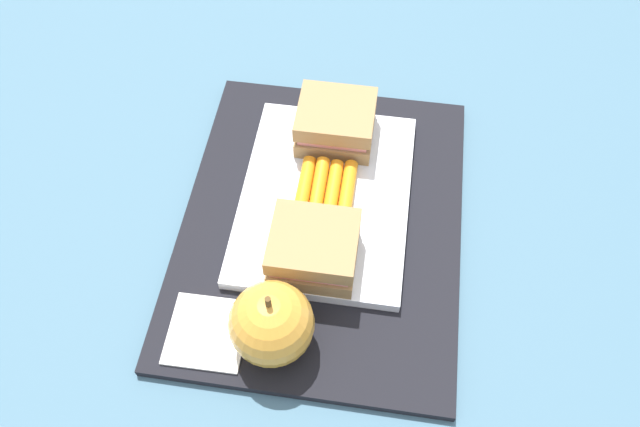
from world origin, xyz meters
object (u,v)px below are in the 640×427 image
(sandwich_half_right, at_px, (314,248))
(sandwich_half_left, at_px, (336,122))
(carrot_sticks_bundle, at_px, (325,191))
(apple, at_px, (272,324))
(paper_napkin, at_px, (207,332))
(food_tray, at_px, (325,197))

(sandwich_half_right, bearing_deg, sandwich_half_left, 180.00)
(carrot_sticks_bundle, relative_size, apple, 0.91)
(sandwich_half_left, xyz_separation_m, apple, (0.24, -0.02, 0.00))
(carrot_sticks_bundle, relative_size, paper_napkin, 1.11)
(apple, bearing_deg, carrot_sticks_bundle, 171.17)
(food_tray, distance_m, sandwich_half_left, 0.08)
(food_tray, height_order, paper_napkin, food_tray)
(carrot_sticks_bundle, bearing_deg, paper_napkin, -28.35)
(sandwich_half_right, bearing_deg, apple, -16.72)
(food_tray, height_order, sandwich_half_right, sandwich_half_right)
(apple, height_order, paper_napkin, apple)
(sandwich_half_left, xyz_separation_m, paper_napkin, (0.24, -0.09, -0.03))
(apple, distance_m, paper_napkin, 0.07)
(sandwich_half_left, distance_m, paper_napkin, 0.25)
(carrot_sticks_bundle, bearing_deg, sandwich_half_right, -0.20)
(sandwich_half_right, relative_size, paper_napkin, 1.14)
(food_tray, relative_size, sandwich_half_left, 2.88)
(food_tray, xyz_separation_m, carrot_sticks_bundle, (0.00, 0.00, 0.01))
(food_tray, bearing_deg, sandwich_half_left, 180.00)
(sandwich_half_right, height_order, paper_napkin, sandwich_half_right)
(apple, bearing_deg, food_tray, 171.33)
(sandwich_half_left, distance_m, sandwich_half_right, 0.16)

